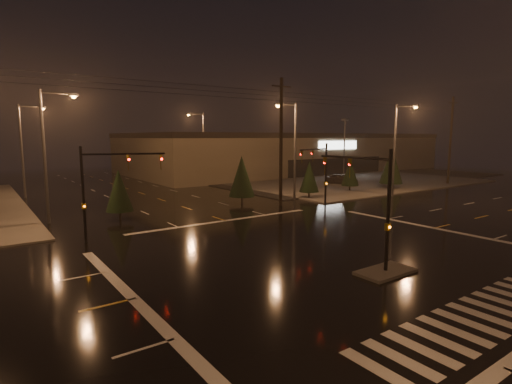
{
  "coord_description": "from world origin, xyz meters",
  "views": [
    {
      "loc": [
        -15.93,
        -15.53,
        6.55
      ],
      "look_at": [
        -1.02,
        5.41,
        3.0
      ],
      "focal_mm": 28.0,
      "sensor_mm": 36.0,
      "label": 1
    }
  ],
  "objects": [
    {
      "name": "parking_lot",
      "position": [
        35.0,
        28.0,
        0.04
      ],
      "size": [
        50.0,
        24.0,
        0.08
      ],
      "primitive_type": "cube",
      "color": "black",
      "rests_on": "ground"
    },
    {
      "name": "retail_building",
      "position": [
        35.0,
        45.99,
        3.84
      ],
      "size": [
        60.2,
        28.3,
        7.2
      ],
      "color": "#655B48",
      "rests_on": "ground"
    },
    {
      "name": "streetlight_2",
      "position": [
        -11.18,
        34.0,
        5.8
      ],
      "size": [
        2.77,
        0.32,
        10.0
      ],
      "color": "#38383A",
      "rests_on": "ground"
    },
    {
      "name": "ground",
      "position": [
        0.0,
        0.0,
        0.0
      ],
      "size": [
        140.0,
        140.0,
        0.0
      ],
      "primitive_type": "plane",
      "color": "black",
      "rests_on": "ground"
    },
    {
      "name": "utility_pole_1",
      "position": [
        8.0,
        14.0,
        6.13
      ],
      "size": [
        2.2,
        0.32,
        12.0
      ],
      "color": "black",
      "rests_on": "ground"
    },
    {
      "name": "conifer_4",
      "position": [
        5.67,
        17.23,
        2.71
      ],
      "size": [
        2.57,
        2.57,
        4.72
      ],
      "color": "black",
      "rests_on": "ground"
    },
    {
      "name": "median_island",
      "position": [
        0.0,
        -4.0,
        0.07
      ],
      "size": [
        3.0,
        1.6,
        0.15
      ],
      "primitive_type": "cube",
      "color": "#4A4742",
      "rests_on": "ground"
    },
    {
      "name": "streetlight_6",
      "position": [
        22.0,
        11.18,
        5.8
      ],
      "size": [
        0.32,
        2.77,
        10.0
      ],
      "color": "#38383A",
      "rests_on": "ground"
    },
    {
      "name": "signal_mast_nw",
      "position": [
        -9.5,
        10.14,
        3.79
      ],
      "size": [
        4.84,
        1.86,
        6.0
      ],
      "color": "black",
      "rests_on": "ground"
    },
    {
      "name": "conifer_0",
      "position": [
        13.39,
        15.8,
        2.35
      ],
      "size": [
        2.12,
        2.12,
        4.01
      ],
      "color": "black",
      "rests_on": "ground"
    },
    {
      "name": "signal_mast_median",
      "position": [
        0.0,
        -3.07,
        3.75
      ],
      "size": [
        0.25,
        4.59,
        6.0
      ],
      "color": "black",
      "rests_on": "ground"
    },
    {
      "name": "conifer_3",
      "position": [
        -6.63,
        16.26,
        2.37
      ],
      "size": [
        2.14,
        2.14,
        4.04
      ],
      "color": "black",
      "rests_on": "ground"
    },
    {
      "name": "signal_mast_ne",
      "position": [
        9.5,
        10.14,
        3.79
      ],
      "size": [
        4.84,
        1.86,
        6.0
      ],
      "color": "black",
      "rests_on": "ground"
    },
    {
      "name": "streetlight_3",
      "position": [
        11.18,
        16.0,
        5.8
      ],
      "size": [
        2.77,
        0.32,
        10.0
      ],
      "color": "#38383A",
      "rests_on": "ground"
    },
    {
      "name": "sidewalk_ne",
      "position": [
        30.0,
        30.0,
        0.06
      ],
      "size": [
        36.0,
        36.0,
        0.12
      ],
      "primitive_type": "cube",
      "color": "#4A4742",
      "rests_on": "ground"
    },
    {
      "name": "car_parked",
      "position": [
        25.71,
        22.41,
        0.76
      ],
      "size": [
        3.17,
        4.82,
        1.53
      ],
      "primitive_type": "imported",
      "rotation": [
        0.0,
        0.0,
        0.33
      ],
      "color": "black",
      "rests_on": "ground"
    },
    {
      "name": "crosswalk",
      "position": [
        0.0,
        -9.0,
        0.01
      ],
      "size": [
        15.0,
        2.6,
        0.01
      ],
      "primitive_type": "cube",
      "color": "beige",
      "rests_on": "ground"
    },
    {
      "name": "streetlight_1",
      "position": [
        -11.18,
        18.0,
        5.8
      ],
      "size": [
        2.77,
        0.32,
        10.0
      ],
      "color": "#38383A",
      "rests_on": "ground"
    },
    {
      "name": "utility_pole_2",
      "position": [
        38.0,
        14.0,
        6.13
      ],
      "size": [
        2.2,
        0.32,
        12.0
      ],
      "color": "black",
      "rests_on": "ground"
    },
    {
      "name": "conifer_2",
      "position": [
        27.45,
        15.7,
        2.97
      ],
      "size": [
        2.9,
        2.9,
        5.24
      ],
      "color": "black",
      "rests_on": "ground"
    },
    {
      "name": "conifer_1",
      "position": [
        21.35,
        17.11,
        2.32
      ],
      "size": [
        2.08,
        2.08,
        3.95
      ],
      "color": "black",
      "rests_on": "ground"
    },
    {
      "name": "stop_bar_far",
      "position": [
        0.0,
        11.0,
        0.01
      ],
      "size": [
        16.0,
        0.5,
        0.01
      ],
      "primitive_type": "cube",
      "color": "beige",
      "rests_on": "ground"
    },
    {
      "name": "streetlight_4",
      "position": [
        11.18,
        36.0,
        5.8
      ],
      "size": [
        2.77,
        0.32,
        10.0
      ],
      "color": "#38383A",
      "rests_on": "ground"
    }
  ]
}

